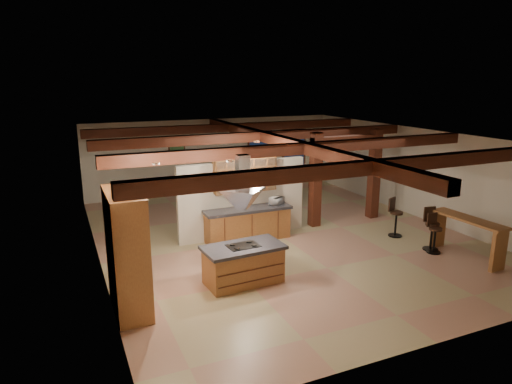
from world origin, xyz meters
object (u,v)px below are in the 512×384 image
Objects in this scene: sofa at (268,183)px; bar_counter at (467,231)px; kitchen_island at (243,264)px; dining_table at (250,198)px.

bar_counter reaches higher than sofa.
sofa is at bearing 99.34° from bar_counter.
bar_counter is (1.43, -8.71, 0.44)m from sofa.
dining_table is (2.54, 5.57, -0.10)m from kitchen_island.
dining_table is 1.07× the size of sofa.
kitchen_island is at bearing -125.87° from dining_table.
kitchen_island is at bearing 73.95° from sofa.
dining_table reaches higher than sofa.
sofa is (4.29, 7.77, -0.18)m from kitchen_island.
dining_table is 7.25m from bar_counter.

